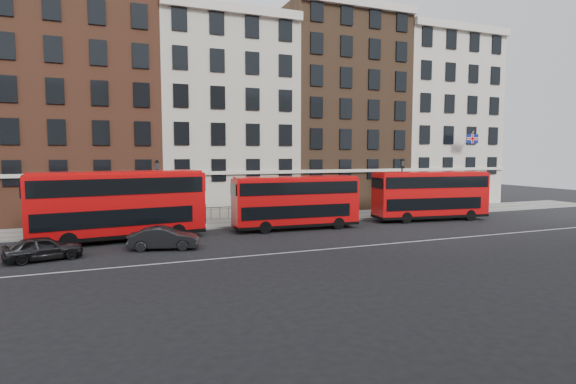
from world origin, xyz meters
name	(u,v)px	position (x,y,z in m)	size (l,w,h in m)	color
ground	(289,245)	(0.00, 0.00, 0.00)	(120.00, 120.00, 0.00)	black
pavement	(244,221)	(0.00, 10.50, 0.07)	(80.00, 5.00, 0.15)	slate
kerb	(253,226)	(0.00, 8.00, 0.08)	(80.00, 0.30, 0.16)	gray
road_centre_line	(301,251)	(0.00, -2.00, 0.01)	(70.00, 0.12, 0.01)	white
building_terrace	(220,110)	(-0.31, 17.88, 10.24)	(64.00, 11.95, 22.00)	beige
bus_b	(118,204)	(-10.18, 5.48, 2.54)	(11.50, 4.11, 4.73)	#C0090B
bus_c	(295,201)	(2.73, 5.48, 2.22)	(9.96, 2.84, 4.14)	#C0090B
bus_d	(430,194)	(15.63, 5.49, 2.32)	(10.53, 3.75, 4.33)	#C0090B
car_rear	(44,248)	(-14.18, 1.19, 0.68)	(1.61, 4.00, 1.36)	black
car_front	(164,238)	(-7.65, 1.69, 0.69)	(1.47, 4.21, 1.39)	black
lamp_post_left	(158,191)	(-7.31, 8.66, 3.08)	(0.44, 0.44, 5.33)	black
lamp_post_right	(402,183)	(15.21, 9.09, 3.08)	(0.44, 0.44, 5.33)	black
traffic_light	(470,188)	(23.01, 8.46, 2.45)	(0.25, 0.45, 3.27)	black
iron_railings	(237,212)	(0.00, 12.70, 0.65)	(6.60, 0.06, 1.00)	black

